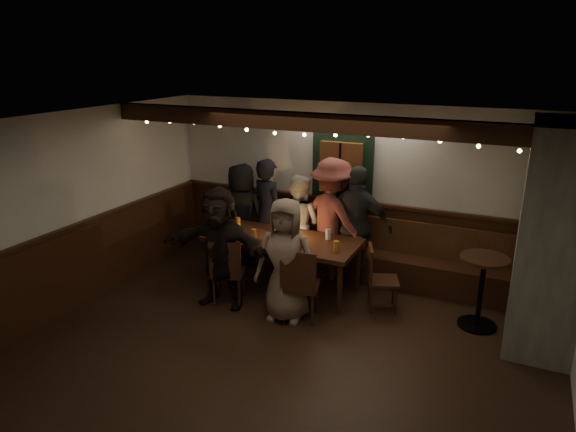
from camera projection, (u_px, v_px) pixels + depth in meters
The scene contains 13 objects.
room at pixel (409, 236), 6.47m from camera, with size 6.02×5.01×2.62m.
dining_table at pixel (282, 242), 7.27m from camera, with size 2.19×0.94×0.95m.
chair_near_left at pixel (227, 268), 6.87m from camera, with size 0.54×0.54×0.94m.
chair_near_right at pixel (299, 282), 6.40m from camera, with size 0.54×0.54×0.99m.
chair_end at pixel (377, 274), 6.76m from camera, with size 0.51×0.51×0.88m.
high_top at pixel (482, 283), 6.29m from camera, with size 0.59×0.59×0.93m.
person_a at pixel (242, 213), 8.28m from camera, with size 0.79×0.51×1.62m, color black.
person_b at pixel (268, 213), 8.06m from camera, with size 0.64×0.42×1.75m, color black.
person_c at pixel (298, 224), 7.87m from camera, with size 0.75×0.59×1.55m, color #BEB5A8.
person_d at pixel (332, 219), 7.63m from camera, with size 1.19×0.68×1.84m, color brown.
person_e at pixel (357, 226), 7.45m from camera, with size 1.03×0.43×1.76m, color #282829.
person_f at pixel (220, 247), 6.79m from camera, with size 1.53×0.49×1.65m, color black.
person_g at pixel (286, 260), 6.43m from camera, with size 0.79×0.51×1.61m, color #866C5D.
Camera 1 is at (2.25, -4.73, 3.31)m, focal length 32.00 mm.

